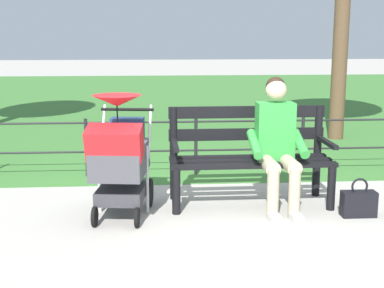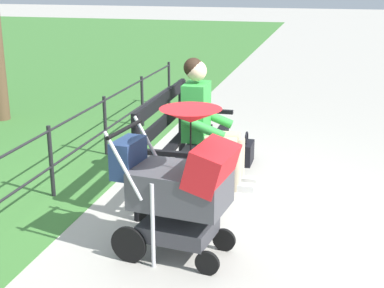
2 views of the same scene
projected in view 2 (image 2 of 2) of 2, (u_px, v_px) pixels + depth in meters
The scene contains 6 objects.
ground_plane at pixel (178, 209), 4.98m from camera, with size 60.00×60.00×0.00m, color #ADA89E.
park_bench at pixel (179, 139), 5.27m from camera, with size 1.61×0.62×0.96m.
person_on_bench at pixel (207, 119), 5.38m from camera, with size 0.53×0.74×1.28m.
stroller at pixel (181, 182), 3.99m from camera, with size 0.60×0.94×1.15m.
handbag at pixel (246, 152), 6.15m from camera, with size 0.32×0.14×0.37m.
park_fence at pixel (64, 146), 5.40m from camera, with size 7.84×0.04×0.70m.
Camera 2 is at (4.41, 1.24, 2.05)m, focal length 51.46 mm.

